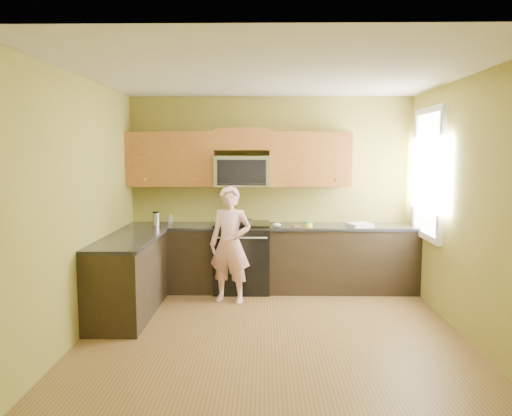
{
  "coord_description": "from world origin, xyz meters",
  "views": [
    {
      "loc": [
        -0.09,
        -5.14,
        1.92
      ],
      "look_at": [
        -0.2,
        1.3,
        1.2
      ],
      "focal_mm": 35.07,
      "sensor_mm": 36.0,
      "label": 1
    }
  ],
  "objects_px": {
    "microwave": "(242,186)",
    "travel_mug": "(156,225)",
    "frying_pan": "(242,224)",
    "woman": "(230,244)",
    "butter_tub": "(308,227)",
    "stove": "(242,257)"
  },
  "relations": [
    {
      "from": "stove",
      "to": "frying_pan",
      "type": "xyz_separation_m",
      "value": [
        0.0,
        -0.08,
        0.47
      ]
    },
    {
      "from": "microwave",
      "to": "frying_pan",
      "type": "distance_m",
      "value": 0.54
    },
    {
      "from": "travel_mug",
      "to": "woman",
      "type": "bearing_deg",
      "value": -24.63
    },
    {
      "from": "stove",
      "to": "microwave",
      "type": "xyz_separation_m",
      "value": [
        0.0,
        0.12,
        0.97
      ]
    },
    {
      "from": "frying_pan",
      "to": "travel_mug",
      "type": "height_order",
      "value": "travel_mug"
    },
    {
      "from": "microwave",
      "to": "travel_mug",
      "type": "distance_m",
      "value": 1.3
    },
    {
      "from": "travel_mug",
      "to": "stove",
      "type": "bearing_deg",
      "value": 2.06
    },
    {
      "from": "microwave",
      "to": "travel_mug",
      "type": "xyz_separation_m",
      "value": [
        -1.18,
        -0.17,
        -0.53
      ]
    },
    {
      "from": "woman",
      "to": "travel_mug",
      "type": "distance_m",
      "value": 1.17
    },
    {
      "from": "stove",
      "to": "woman",
      "type": "xyz_separation_m",
      "value": [
        -0.13,
        -0.53,
        0.27
      ]
    },
    {
      "from": "woman",
      "to": "frying_pan",
      "type": "relative_size",
      "value": 3.06
    },
    {
      "from": "stove",
      "to": "microwave",
      "type": "height_order",
      "value": "microwave"
    },
    {
      "from": "frying_pan",
      "to": "stove",
      "type": "bearing_deg",
      "value": 75.95
    },
    {
      "from": "stove",
      "to": "microwave",
      "type": "relative_size",
      "value": 1.25
    },
    {
      "from": "woman",
      "to": "butter_tub",
      "type": "relative_size",
      "value": 11.21
    },
    {
      "from": "travel_mug",
      "to": "microwave",
      "type": "bearing_deg",
      "value": 8.08
    },
    {
      "from": "butter_tub",
      "to": "travel_mug",
      "type": "distance_m",
      "value": 2.08
    },
    {
      "from": "frying_pan",
      "to": "butter_tub",
      "type": "distance_m",
      "value": 0.89
    },
    {
      "from": "frying_pan",
      "to": "travel_mug",
      "type": "relative_size",
      "value": 2.56
    },
    {
      "from": "woman",
      "to": "butter_tub",
      "type": "xyz_separation_m",
      "value": [
        1.02,
        0.41,
        0.17
      ]
    },
    {
      "from": "microwave",
      "to": "frying_pan",
      "type": "bearing_deg",
      "value": -88.93
    },
    {
      "from": "stove",
      "to": "butter_tub",
      "type": "relative_size",
      "value": 7.14
    }
  ]
}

